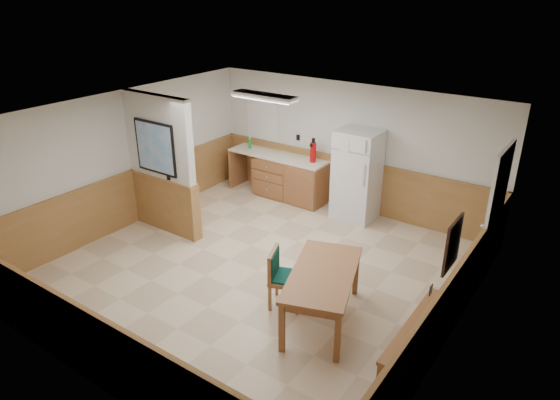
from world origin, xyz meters
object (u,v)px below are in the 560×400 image
Objects in this scene: refrigerator at (357,175)px; dining_chair at (281,274)px; dining_table at (323,278)px; dining_bench at (421,333)px; fire_extinguisher at (313,152)px; soap_bottle at (250,144)px.

dining_chair is (0.44, -3.14, -0.37)m from refrigerator.
dining_bench is at bearing -16.36° from dining_table.
dining_table is 3.66× the size of fire_extinguisher.
refrigerator reaches higher than dining_bench.
soap_bottle is (-3.71, 3.20, 0.35)m from dining_table.
soap_bottle is at bearing 120.63° from dining_table.
dining_table is 3.89m from fire_extinguisher.
refrigerator reaches higher than dining_table.
dining_table is (1.10, -3.13, -0.22)m from refrigerator.
dining_bench is 8.26× the size of soap_bottle.
fire_extinguisher is at bearing 174.47° from refrigerator.
fire_extinguisher reaches higher than dining_table.
dining_chair reaches higher than dining_bench.
dining_chair is 4.07× the size of soap_bottle.
refrigerator is 8.32× the size of soap_bottle.
dining_chair is (-0.66, -0.02, -0.16)m from dining_table.
dining_bench is at bearing -18.82° from dining_chair.
refrigerator reaches higher than soap_bottle.
fire_extinguisher is (-2.13, 3.22, 0.46)m from dining_table.
dining_chair is 3.61m from fire_extinguisher.
refrigerator is 1.01× the size of dining_bench.
fire_extinguisher is 1.58m from soap_bottle.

